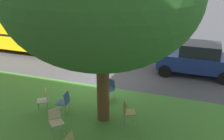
{
  "coord_description": "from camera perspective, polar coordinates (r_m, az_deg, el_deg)",
  "views": [
    {
      "loc": [
        -4.15,
        10.5,
        5.32
      ],
      "look_at": [
        -0.92,
        1.2,
        1.31
      ],
      "focal_mm": 42.55,
      "sensor_mm": 36.0,
      "label": 1
    }
  ],
  "objects": [
    {
      "name": "ground",
      "position": [
        12.48,
        -2.19,
        -3.1
      ],
      "size": [
        80.0,
        80.0,
        0.0
      ],
      "primitive_type": "plane",
      "color": "#424247"
    },
    {
      "name": "school_bus",
      "position": [
        17.54,
        -17.83,
        9.38
      ],
      "size": [
        10.4,
        2.8,
        2.88
      ],
      "color": "yellow",
      "rests_on": "ground"
    },
    {
      "name": "chair_2",
      "position": [
        10.11,
        -10.2,
        -6.58
      ],
      "size": [
        0.46,
        0.46,
        0.88
      ],
      "color": "#335184",
      "rests_on": "ground"
    },
    {
      "name": "parked_car",
      "position": [
        13.96,
        17.74,
        2.33
      ],
      "size": [
        3.7,
        1.92,
        1.65
      ],
      "color": "navy",
      "rests_on": "ground"
    },
    {
      "name": "chair_5",
      "position": [
        10.44,
        -14.35,
        -5.99
      ],
      "size": [
        0.58,
        0.57,
        0.88
      ],
      "color": "#ADA393",
      "rests_on": "ground"
    },
    {
      "name": "chair_1",
      "position": [
        9.38,
        3.41,
        -8.7
      ],
      "size": [
        0.56,
        0.55,
        0.88
      ],
      "color": "olive",
      "rests_on": "ground"
    },
    {
      "name": "chair_4",
      "position": [
        9.08,
        -11.99,
        -10.31
      ],
      "size": [
        0.59,
        0.59,
        0.88
      ],
      "color": "beige",
      "rests_on": "ground"
    },
    {
      "name": "chair_3",
      "position": [
        11.0,
        -0.57,
        -3.74
      ],
      "size": [
        0.55,
        0.55,
        0.88
      ],
      "color": "#335184",
      "rests_on": "ground"
    },
    {
      "name": "grass_verge",
      "position": [
        9.94,
        -8.99,
        -10.5
      ],
      "size": [
        48.0,
        6.0,
        0.01
      ],
      "primitive_type": "cube",
      "color": "#3D752D",
      "rests_on": "ground"
    }
  ]
}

